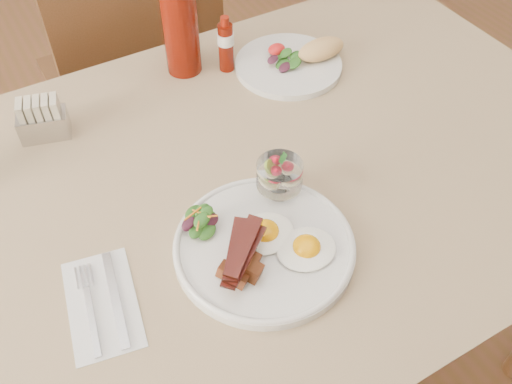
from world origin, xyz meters
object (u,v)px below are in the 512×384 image
object	(u,v)px
main_plate	(264,247)
hot_sauce_bottle	(226,45)
second_plate	(296,60)
table	(259,202)
ketchup_bottle	(180,27)
sugar_caddy	(43,120)
fruit_cup	(279,175)
chair_far	(137,78)

from	to	relation	value
main_plate	hot_sauce_bottle	bearing A→B (deg)	68.92
hot_sauce_bottle	second_plate	bearing A→B (deg)	-27.04
table	ketchup_bottle	distance (m)	0.38
table	sugar_caddy	distance (m)	0.42
fruit_cup	ketchup_bottle	distance (m)	0.41
table	chair_far	bearing A→B (deg)	90.00
hot_sauce_bottle	ketchup_bottle	bearing A→B (deg)	150.78
fruit_cup	sugar_caddy	bearing A→B (deg)	129.55
main_plate	ketchup_bottle	bearing A→B (deg)	79.00
second_plate	sugar_caddy	xyz separation A→B (m)	(-0.52, 0.05, 0.02)
table	sugar_caddy	xyz separation A→B (m)	(-0.30, 0.27, 0.12)
main_plate	hot_sauce_bottle	size ratio (longest dim) A/B	2.32
sugar_caddy	second_plate	bearing A→B (deg)	10.75
hot_sauce_bottle	chair_far	bearing A→B (deg)	103.75
chair_far	second_plate	distance (m)	0.55
table	ketchup_bottle	xyz separation A→B (m)	(0.01, 0.33, 0.19)
second_plate	hot_sauce_bottle	world-z (taller)	hot_sauce_bottle
main_plate	sugar_caddy	xyz separation A→B (m)	(-0.21, 0.43, 0.03)
chair_far	main_plate	xyz separation A→B (m)	(-0.08, -0.82, 0.24)
table	main_plate	bearing A→B (deg)	-117.46
table	chair_far	world-z (taller)	chair_far
ketchup_bottle	main_plate	bearing A→B (deg)	-101.00
fruit_cup	ketchup_bottle	bearing A→B (deg)	87.12
main_plate	second_plate	distance (m)	0.49
chair_far	sugar_caddy	world-z (taller)	chair_far
fruit_cup	ketchup_bottle	size ratio (longest dim) A/B	0.36
main_plate	fruit_cup	bearing A→B (deg)	46.85
hot_sauce_bottle	sugar_caddy	xyz separation A→B (m)	(-0.39, -0.02, -0.02)
ketchup_bottle	second_plate	bearing A→B (deg)	-27.86
table	fruit_cup	distance (m)	0.17
chair_far	second_plate	bearing A→B (deg)	-63.25
chair_far	table	bearing A→B (deg)	-90.00
chair_far	hot_sauce_bottle	size ratio (longest dim) A/B	7.69
fruit_cup	ketchup_bottle	world-z (taller)	ketchup_bottle
chair_far	sugar_caddy	xyz separation A→B (m)	(-0.30, -0.39, 0.26)
hot_sauce_bottle	sugar_caddy	bearing A→B (deg)	-177.42
sugar_caddy	hot_sauce_bottle	bearing A→B (deg)	18.73
fruit_cup	sugar_caddy	xyz separation A→B (m)	(-0.29, 0.35, -0.02)
chair_far	fruit_cup	bearing A→B (deg)	-90.52
fruit_cup	sugar_caddy	world-z (taller)	fruit_cup
second_plate	hot_sauce_bottle	bearing A→B (deg)	152.96
fruit_cup	second_plate	xyz separation A→B (m)	(0.23, 0.30, -0.04)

